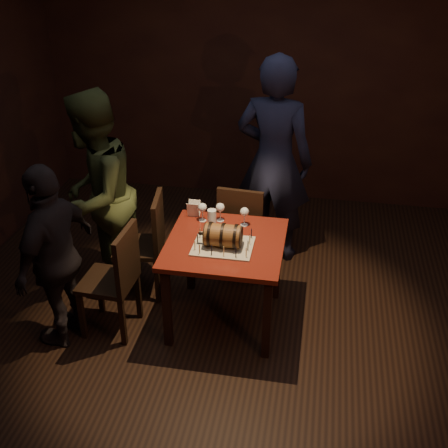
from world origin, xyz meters
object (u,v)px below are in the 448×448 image
object	(u,v)px
chair_left_rear	(148,240)
person_back	(274,161)
wine_glass_mid	(220,208)
chair_left_front	(117,275)
wine_glass_left	(202,208)
person_left_rear	(96,196)
wine_glass_right	(244,213)
person_left_front	(56,256)
pint_of_ale	(212,219)
chair_back	(242,227)
pub_table	(225,254)
barrel_cake	(223,235)

from	to	relation	value
chair_left_rear	person_back	size ratio (longest dim) A/B	0.48
wine_glass_mid	chair_left_front	world-z (taller)	chair_left_front
wine_glass_left	person_left_rear	bearing A→B (deg)	-179.74
wine_glass_right	person_left_front	distance (m)	1.48
wine_glass_mid	pint_of_ale	bearing A→B (deg)	-114.56
person_back	person_left_front	size ratio (longest dim) A/B	1.32
chair_back	pint_of_ale	bearing A→B (deg)	-112.98
wine_glass_left	wine_glass_right	bearing A→B (deg)	-2.06
chair_left_rear	person_left_front	distance (m)	0.87
chair_left_rear	chair_left_front	xyz separation A→B (m)	(-0.08, -0.55, 0.00)
pub_table	chair_left_front	size ratio (longest dim) A/B	0.97
pint_of_ale	chair_left_rear	size ratio (longest dim) A/B	0.16
pub_table	wine_glass_right	distance (m)	0.37
wine_glass_left	wine_glass_mid	world-z (taller)	same
wine_glass_left	wine_glass_mid	size ratio (longest dim) A/B	1.00
wine_glass_right	person_back	world-z (taller)	person_back
chair_left_rear	wine_glass_right	bearing A→B (deg)	0.28
barrel_cake	wine_glass_mid	size ratio (longest dim) A/B	2.06
barrel_cake	chair_back	size ratio (longest dim) A/B	0.36
wine_glass_mid	chair_back	xyz separation A→B (m)	(0.14, 0.33, -0.34)
pub_table	person_back	size ratio (longest dim) A/B	0.46
chair_left_rear	person_left_rear	bearing A→B (deg)	178.33
person_back	person_left_front	xyz separation A→B (m)	(-1.45, -1.52, -0.23)
barrel_cake	pint_of_ale	bearing A→B (deg)	116.35
wine_glass_left	person_left_front	distance (m)	1.20
chair_back	person_left_rear	world-z (taller)	person_left_rear
wine_glass_left	chair_back	distance (m)	0.57
barrel_cake	person_left_front	xyz separation A→B (m)	(-1.19, -0.34, -0.11)
wine_glass_left	wine_glass_mid	distance (m)	0.14
person_back	chair_left_front	bearing A→B (deg)	63.13
wine_glass_mid	wine_glass_right	size ratio (longest dim) A/B	1.00
barrel_cake	chair_left_rear	bearing A→B (deg)	154.01
chair_left_front	person_back	size ratio (longest dim) A/B	0.48
barrel_cake	chair_left_front	world-z (taller)	barrel_cake
wine_glass_left	chair_left_rear	bearing A→B (deg)	-178.02
barrel_cake	chair_left_rear	xyz separation A→B (m)	(-0.72, 0.35, -0.33)
barrel_cake	wine_glass_left	xyz separation A→B (m)	(-0.24, 0.37, 0.02)
pint_of_ale	person_back	distance (m)	0.99
chair_back	person_left_front	size ratio (longest dim) A/B	0.63
wine_glass_mid	chair_left_rear	world-z (taller)	chair_left_rear
chair_left_rear	chair_left_front	bearing A→B (deg)	-98.35
wine_glass_right	chair_left_front	world-z (taller)	chair_left_front
barrel_cake	person_left_front	size ratio (longest dim) A/B	0.22
chair_left_front	wine_glass_right	bearing A→B (deg)	31.26
wine_glass_left	wine_glass_right	distance (m)	0.35
pint_of_ale	wine_glass_right	bearing A→B (deg)	14.53
pint_of_ale	chair_back	distance (m)	0.56
person_back	wine_glass_right	bearing A→B (deg)	90.55
person_left_rear	pint_of_ale	bearing A→B (deg)	90.53
chair_back	wine_glass_left	bearing A→B (deg)	-128.09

